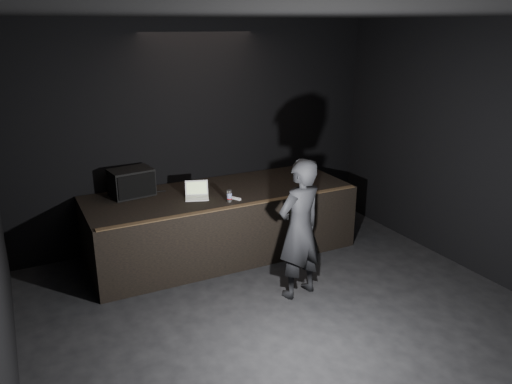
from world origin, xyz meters
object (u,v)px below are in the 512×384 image
at_px(beer_can, 229,196).
at_px(stage_riser, 221,222).
at_px(person, 300,229).
at_px(laptop, 197,193).
at_px(stage_monitor, 132,182).

bearing_deg(beer_can, stage_riser, 83.13).
bearing_deg(person, laptop, -74.38).
distance_m(stage_monitor, laptop, 0.98).
bearing_deg(stage_monitor, beer_can, -45.46).
xyz_separation_m(stage_riser, person, (0.40, -1.65, 0.43)).
relative_size(stage_monitor, person, 0.35).
height_order(stage_riser, beer_can, beer_can).
height_order(stage_riser, person, person).
bearing_deg(beer_can, stage_monitor, 142.11).
bearing_deg(person, stage_monitor, -63.72).
bearing_deg(laptop, person, -43.37).
bearing_deg(stage_riser, person, -76.36).
distance_m(laptop, beer_can, 0.52).
height_order(stage_riser, laptop, laptop).
distance_m(stage_riser, laptop, 0.70).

